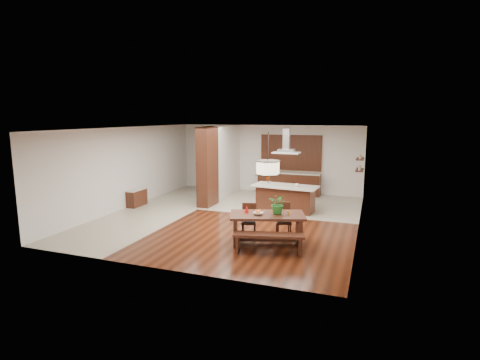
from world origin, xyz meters
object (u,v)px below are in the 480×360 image
at_px(foliage_plant, 278,204).
at_px(kitchen_island, 285,198).
at_px(dining_chair_left, 249,220).
at_px(pendant_lantern, 268,158).
at_px(dining_chair_right, 284,220).
at_px(microwave, 271,168).
at_px(dining_bench, 268,243).
at_px(range_hood, 287,140).
at_px(dining_table, 267,222).
at_px(island_cup, 297,185).
at_px(hallway_console, 137,198).
at_px(fruit_bowl, 258,213).

relative_size(foliage_plant, kitchen_island, 0.23).
bearing_deg(dining_chair_left, pendant_lantern, -47.30).
xyz_separation_m(dining_chair_right, microwave, (-1.90, 5.63, 0.62)).
relative_size(dining_bench, foliage_plant, 3.25).
xyz_separation_m(pendant_lantern, range_hood, (-0.32, 3.46, 0.22)).
relative_size(pendant_lantern, range_hood, 1.46).
height_order(dining_table, dining_bench, dining_table).
bearing_deg(island_cup, dining_chair_left, -103.95).
xyz_separation_m(dining_chair_left, dining_chair_right, (0.90, 0.30, 0.02)).
bearing_deg(foliage_plant, kitchen_island, 99.76).
height_order(foliage_plant, island_cup, foliage_plant).
bearing_deg(dining_chair_right, dining_bench, -113.31).
bearing_deg(hallway_console, fruit_bowl, -24.51).
bearing_deg(fruit_bowl, microwave, 102.44).
bearing_deg(fruit_bowl, dining_bench, -50.19).
bearing_deg(dining_table, hallway_console, 157.50).
relative_size(dining_bench, microwave, 3.45).
xyz_separation_m(dining_bench, pendant_lantern, (-0.22, 0.65, 2.00)).
relative_size(fruit_bowl, microwave, 0.51).
xyz_separation_m(dining_bench, microwave, (-1.85, 6.98, 0.85)).
bearing_deg(range_hood, dining_chair_right, -78.03).
height_order(hallway_console, dining_table, dining_table).
bearing_deg(fruit_bowl, dining_chair_left, 128.24).
height_order(dining_table, microwave, microwave).
relative_size(hallway_console, dining_chair_right, 0.94).
xyz_separation_m(dining_chair_left, range_hood, (0.32, 3.06, 2.01)).
bearing_deg(hallway_console, pendant_lantern, -22.50).
xyz_separation_m(foliage_plant, range_hood, (-0.57, 3.34, 1.41)).
bearing_deg(dining_chair_right, dining_chair_left, 177.25).
bearing_deg(fruit_bowl, foliage_plant, 29.02).
bearing_deg(kitchen_island, dining_chair_left, -90.19).
relative_size(dining_chair_right, foliage_plant, 1.78).
bearing_deg(fruit_bowl, dining_table, 33.68).
relative_size(dining_chair_right, range_hood, 1.04).
bearing_deg(dining_chair_left, dining_table, -47.30).
height_order(dining_chair_left, island_cup, island_cup).
xyz_separation_m(dining_chair_left, foliage_plant, (0.89, -0.28, 0.60)).
relative_size(hallway_console, dining_table, 0.42).
height_order(foliage_plant, microwave, foliage_plant).
bearing_deg(dining_bench, dining_chair_right, 87.90).
bearing_deg(hallway_console, island_cup, 10.08).
distance_m(dining_table, fruit_bowl, 0.35).
height_order(dining_table, range_hood, range_hood).
bearing_deg(foliage_plant, range_hood, 99.75).
xyz_separation_m(dining_table, dining_chair_left, (-0.63, 0.40, -0.13)).
height_order(foliage_plant, range_hood, range_hood).
height_order(hallway_console, microwave, microwave).
bearing_deg(dining_table, foliage_plant, 24.87).
xyz_separation_m(dining_table, kitchen_island, (-0.32, 3.45, -0.11)).
bearing_deg(foliage_plant, pendant_lantern, -155.13).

